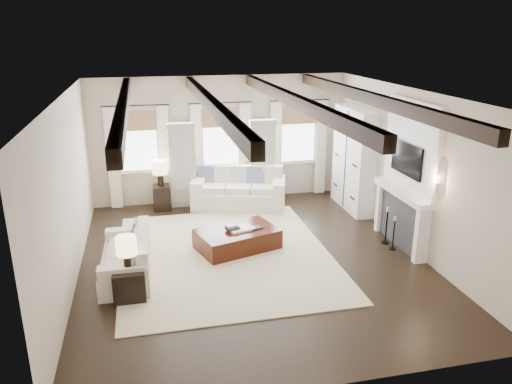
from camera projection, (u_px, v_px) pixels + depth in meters
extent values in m
plane|color=black|center=(252.00, 260.00, 9.74)|extent=(7.50, 7.50, 0.00)
cube|color=beige|center=(220.00, 139.00, 12.71)|extent=(6.50, 0.04, 3.20)
cube|color=beige|center=(322.00, 274.00, 5.76)|extent=(6.50, 0.04, 3.20)
cube|color=beige|center=(67.00, 194.00, 8.55)|extent=(0.04, 7.50, 3.20)
cube|color=beige|center=(411.00, 171.00, 9.92)|extent=(0.04, 7.50, 3.20)
cube|color=white|center=(252.00, 94.00, 8.73)|extent=(6.50, 7.50, 0.04)
cube|color=black|center=(123.00, 105.00, 8.31)|extent=(0.16, 7.40, 0.22)
cube|color=black|center=(210.00, 103.00, 8.61)|extent=(0.16, 7.40, 0.22)
cube|color=black|center=(293.00, 100.00, 8.93)|extent=(0.16, 7.40, 0.22)
cube|color=black|center=(368.00, 97.00, 9.24)|extent=(0.16, 7.40, 0.22)
cube|color=white|center=(138.00, 142.00, 12.23)|extent=(0.90, 0.03, 1.45)
cube|color=#966C50|center=(136.00, 121.00, 12.01)|extent=(0.94, 0.04, 0.50)
cube|color=white|center=(113.00, 159.00, 12.12)|extent=(0.28, 0.08, 2.50)
cube|color=white|center=(165.00, 156.00, 12.39)|extent=(0.28, 0.08, 2.50)
cylinder|color=black|center=(135.00, 105.00, 11.84)|extent=(1.60, 0.02, 0.02)
cube|color=white|center=(221.00, 138.00, 12.66)|extent=(0.90, 0.03, 1.45)
cube|color=#966C50|center=(221.00, 117.00, 12.44)|extent=(0.94, 0.04, 0.50)
cube|color=white|center=(197.00, 154.00, 12.56)|extent=(0.28, 0.08, 2.50)
cube|color=white|center=(245.00, 152.00, 12.82)|extent=(0.28, 0.08, 2.50)
cylinder|color=black|center=(221.00, 103.00, 12.28)|extent=(1.60, 0.02, 0.02)
cube|color=white|center=(298.00, 134.00, 13.10)|extent=(0.90, 0.03, 1.45)
cube|color=#966C50|center=(299.00, 114.00, 12.87)|extent=(0.94, 0.04, 0.50)
cube|color=white|center=(276.00, 150.00, 12.99)|extent=(0.28, 0.08, 2.50)
cube|color=white|center=(321.00, 148.00, 13.25)|extent=(0.28, 0.08, 2.50)
cylinder|color=black|center=(300.00, 100.00, 12.71)|extent=(1.60, 0.02, 0.02)
cube|color=#B9B5A5|center=(182.00, 167.00, 12.47)|extent=(0.64, 0.38, 2.00)
cube|color=#B2B7BA|center=(182.00, 163.00, 12.24)|extent=(0.48, 0.02, 1.40)
cube|color=#B9B5A5|center=(180.00, 125.00, 12.14)|extent=(0.70, 0.42, 0.12)
cube|color=#B9B5A5|center=(261.00, 162.00, 12.91)|extent=(0.64, 0.38, 2.00)
cube|color=#B2B7BA|center=(263.00, 158.00, 12.68)|extent=(0.48, 0.02, 1.40)
cube|color=#B9B5A5|center=(262.00, 121.00, 12.57)|extent=(0.70, 0.42, 0.12)
cube|color=#2B2B2E|center=(402.00, 220.00, 10.23)|extent=(0.18, 1.50, 1.10)
cube|color=black|center=(400.00, 227.00, 10.27)|extent=(0.10, 0.90, 0.70)
cube|color=white|center=(422.00, 236.00, 9.47)|extent=(0.26, 0.14, 1.10)
cube|color=white|center=(382.00, 207.00, 10.98)|extent=(0.26, 0.14, 1.10)
cube|color=white|center=(402.00, 192.00, 10.03)|extent=(0.32, 1.90, 0.12)
cube|color=white|center=(412.00, 146.00, 9.76)|extent=(0.10, 1.90, 1.80)
cube|color=black|center=(407.00, 159.00, 9.82)|extent=(0.07, 1.10, 0.64)
cylinder|color=#FFD899|center=(437.00, 179.00, 8.88)|extent=(0.10, 0.10, 0.14)
cube|color=silver|center=(353.00, 159.00, 12.17)|extent=(0.40, 1.70, 2.50)
cube|color=black|center=(345.00, 160.00, 12.12)|extent=(0.01, 0.02, 2.40)
cube|color=beige|center=(225.00, 255.00, 9.93)|extent=(4.08, 4.87, 0.02)
cube|color=white|center=(239.00, 198.00, 12.56)|extent=(2.50, 1.64, 0.44)
cube|color=white|center=(240.00, 175.00, 12.79)|extent=(2.17, 0.85, 0.55)
cube|color=white|center=(199.00, 184.00, 12.50)|extent=(0.55, 1.03, 0.28)
cube|color=white|center=(279.00, 185.00, 12.39)|extent=(0.55, 1.03, 0.28)
cube|color=white|center=(213.00, 187.00, 12.45)|extent=(0.77, 0.80, 0.15)
cube|color=white|center=(239.00, 188.00, 12.42)|extent=(0.77, 0.80, 0.15)
cube|color=white|center=(264.00, 188.00, 12.38)|extent=(0.77, 0.80, 0.15)
cube|color=slate|center=(207.00, 175.00, 12.64)|extent=(0.51, 0.36, 0.48)
cube|color=silver|center=(223.00, 176.00, 12.62)|extent=(0.51, 0.36, 0.48)
cube|color=silver|center=(239.00, 176.00, 12.60)|extent=(0.51, 0.36, 0.48)
cube|color=slate|center=(256.00, 176.00, 12.58)|extent=(0.51, 0.36, 0.48)
cube|color=silver|center=(272.00, 176.00, 12.55)|extent=(0.51, 0.36, 0.48)
cube|color=white|center=(126.00, 267.00, 9.07)|extent=(0.90, 1.90, 0.36)
cube|color=white|center=(143.00, 245.00, 9.00)|extent=(0.24, 1.80, 0.45)
cube|color=white|center=(127.00, 234.00, 9.74)|extent=(0.81, 0.25, 0.23)
cube|color=white|center=(123.00, 273.00, 8.21)|extent=(0.81, 0.25, 0.23)
cube|color=white|center=(124.00, 243.00, 9.46)|extent=(0.55, 0.52, 0.13)
cube|color=white|center=(123.00, 255.00, 8.98)|extent=(0.55, 0.52, 0.13)
cube|color=white|center=(121.00, 268.00, 8.50)|extent=(0.55, 0.52, 0.13)
cube|color=slate|center=(135.00, 230.00, 9.59)|extent=(0.21, 0.38, 0.39)
cube|color=silver|center=(135.00, 239.00, 9.17)|extent=(0.21, 0.38, 0.39)
cube|color=silver|center=(134.00, 249.00, 8.75)|extent=(0.21, 0.38, 0.39)
cube|color=slate|center=(133.00, 260.00, 8.34)|extent=(0.21, 0.38, 0.39)
cube|color=black|center=(237.00, 239.00, 10.17)|extent=(1.80, 1.41, 0.41)
cube|color=white|center=(241.00, 228.00, 10.12)|extent=(0.59, 0.51, 0.04)
cube|color=#262628|center=(232.00, 228.00, 10.04)|extent=(0.31, 0.27, 0.04)
cube|color=beige|center=(231.00, 226.00, 10.07)|extent=(0.26, 0.23, 0.03)
cube|color=#262628|center=(256.00, 228.00, 10.17)|extent=(0.28, 0.24, 0.03)
cube|color=black|center=(129.00, 284.00, 8.29)|extent=(0.52, 0.52, 0.52)
cylinder|color=black|center=(128.00, 262.00, 8.16)|extent=(0.13, 0.13, 0.28)
cylinder|color=#F9D89E|center=(126.00, 246.00, 8.07)|extent=(0.34, 0.34, 0.30)
cube|color=black|center=(162.00, 197.00, 12.35)|extent=(0.41, 0.41, 0.61)
cylinder|color=black|center=(161.00, 180.00, 12.21)|extent=(0.14, 0.14, 0.31)
cylinder|color=#F9D89E|center=(160.00, 167.00, 12.11)|extent=(0.37, 0.37, 0.33)
cylinder|color=black|center=(392.00, 249.00, 10.20)|extent=(0.15, 0.15, 0.02)
cylinder|color=black|center=(394.00, 235.00, 10.10)|extent=(0.03, 0.03, 0.64)
cylinder|color=beige|center=(395.00, 218.00, 9.99)|extent=(0.05, 0.05, 0.09)
cylinder|color=black|center=(385.00, 242.00, 10.49)|extent=(0.16, 0.16, 0.02)
cylinder|color=black|center=(386.00, 227.00, 10.39)|extent=(0.03, 0.03, 0.72)
cylinder|color=beige|center=(388.00, 209.00, 10.26)|extent=(0.06, 0.06, 0.10)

